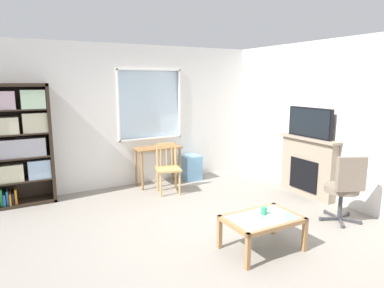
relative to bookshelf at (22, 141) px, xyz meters
name	(u,v)px	position (x,y,z in m)	size (l,w,h in m)	color
ground	(201,232)	(2.00, -2.33, -1.07)	(6.04, 6.14, 0.02)	gray
wall_back_with_window	(133,117)	(1.97, 0.24, 0.25)	(5.04, 0.15, 2.68)	silver
wall_right	(337,122)	(4.58, -2.33, 0.28)	(0.12, 5.34, 2.68)	silver
bookshelf	(22,141)	(0.00, 0.00, 0.00)	(0.90, 0.38, 1.97)	#2D2319
desk_under_window	(158,154)	(2.32, -0.11, -0.45)	(0.88, 0.43, 0.76)	olive
wooden_chair	(168,168)	(2.30, -0.62, -0.60)	(0.50, 0.49, 0.90)	tan
plastic_drawer_unit	(190,167)	(3.07, -0.06, -0.81)	(0.35, 0.40, 0.50)	#72ADDB
fireplace	(308,166)	(4.43, -1.91, -0.54)	(0.26, 1.22, 1.04)	gray
tv	(310,123)	(4.41, -1.91, 0.24)	(0.06, 0.92, 0.52)	black
office_chair	(345,186)	(3.94, -3.04, -0.51)	(0.59, 0.62, 1.00)	#7A6B5B
coffee_table	(262,222)	(2.39, -3.10, -0.71)	(0.90, 0.60, 0.42)	#8C9E99
sippy_cup	(264,210)	(2.47, -3.04, -0.60)	(0.07, 0.07, 0.09)	#33B770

